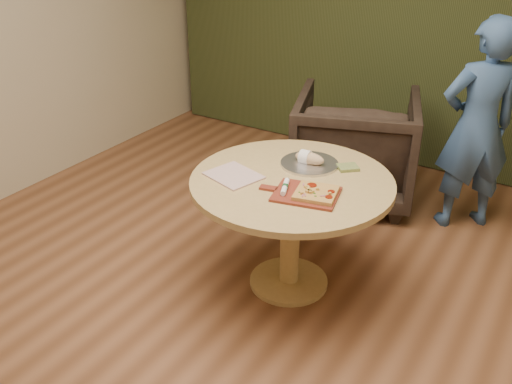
{
  "coord_description": "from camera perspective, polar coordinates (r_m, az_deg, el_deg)",
  "views": [
    {
      "loc": [
        1.45,
        -2.0,
        2.24
      ],
      "look_at": [
        0.05,
        0.25,
        0.84
      ],
      "focal_mm": 40.0,
      "sensor_mm": 36.0,
      "label": 1
    }
  ],
  "objects": [
    {
      "name": "curtain",
      "position": [
        5.17,
        15.9,
        17.52
      ],
      "size": [
        4.8,
        0.14,
        2.78
      ],
      "primitive_type": "cube",
      "color": "#293217",
      "rests_on": "ground"
    },
    {
      "name": "green_packet",
      "position": [
        3.5,
        9.17,
        2.44
      ],
      "size": [
        0.16,
        0.15,
        0.02
      ],
      "primitive_type": "cube",
      "rotation": [
        0.0,
        0.0,
        0.74
      ],
      "color": "#5A6D31",
      "rests_on": "pedestal_table"
    },
    {
      "name": "armchair",
      "position": [
        4.62,
        9.89,
        4.98
      ],
      "size": [
        1.16,
        1.13,
        0.96
      ],
      "primitive_type": "imported",
      "rotation": [
        0.0,
        0.0,
        3.48
      ],
      "color": "black",
      "rests_on": "ground"
    },
    {
      "name": "person_standing",
      "position": [
        4.32,
        21.21,
        6.09
      ],
      "size": [
        0.67,
        0.65,
        1.55
      ],
      "primitive_type": "imported",
      "rotation": [
        0.0,
        0.0,
        3.83
      ],
      "color": "#385C90",
      "rests_on": "ground"
    },
    {
      "name": "newspaper",
      "position": [
        3.37,
        -2.25,
        1.66
      ],
      "size": [
        0.36,
        0.33,
        0.01
      ],
      "primitive_type": "cube",
      "rotation": [
        0.0,
        0.0,
        -0.29
      ],
      "color": "white",
      "rests_on": "pedestal_table"
    },
    {
      "name": "pizza_paddle",
      "position": [
        3.16,
        4.87,
        -0.19
      ],
      "size": [
        0.47,
        0.35,
        0.01
      ],
      "rotation": [
        0.0,
        0.0,
        0.22
      ],
      "color": "maroon",
      "rests_on": "pedestal_table"
    },
    {
      "name": "serving_tray",
      "position": [
        3.52,
        5.36,
        2.85
      ],
      "size": [
        0.36,
        0.36,
        0.02
      ],
      "color": "silver",
      "rests_on": "pedestal_table"
    },
    {
      "name": "cutlery_roll",
      "position": [
        3.18,
        2.92,
        0.53
      ],
      "size": [
        0.09,
        0.19,
        0.03
      ],
      "rotation": [
        0.0,
        0.0,
        0.37
      ],
      "color": "white",
      "rests_on": "pizza_paddle"
    },
    {
      "name": "flatbread_pizza",
      "position": [
        3.14,
        6.01,
        -0.07
      ],
      "size": [
        0.26,
        0.26,
        0.04
      ],
      "rotation": [
        0.0,
        0.0,
        0.22
      ],
      "color": "tan",
      "rests_on": "pizza_paddle"
    },
    {
      "name": "room_shell",
      "position": [
        2.6,
        -3.94,
        8.97
      ],
      "size": [
        5.04,
        6.04,
        2.84
      ],
      "color": "brown",
      "rests_on": "ground"
    },
    {
      "name": "bread_roll",
      "position": [
        3.51,
        5.26,
        3.42
      ],
      "size": [
        0.19,
        0.09,
        0.09
      ],
      "color": "#D6B482",
      "rests_on": "serving_tray"
    },
    {
      "name": "pedestal_table",
      "position": [
        3.4,
        3.55,
        -0.82
      ],
      "size": [
        1.2,
        1.2,
        0.75
      ],
      "rotation": [
        0.0,
        0.0,
        0.18
      ],
      "color": "tan",
      "rests_on": "ground"
    }
  ]
}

